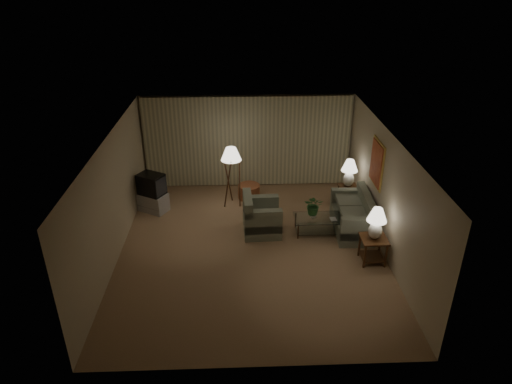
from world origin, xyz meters
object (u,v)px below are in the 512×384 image
coffee_table (319,223)px  crt_tv (151,184)px  table_lamp_near (377,221)px  vase (313,215)px  tv_cabinet (153,202)px  floor_lamp (232,176)px  table_lamp_far (349,171)px  side_table_far (347,193)px  ottoman (249,191)px  side_table_near (373,245)px  armchair (262,218)px  sofa (352,217)px

coffee_table → crt_tv: (-4.22, 1.29, 0.50)m
table_lamp_near → vase: (-1.13, 1.25, -0.54)m
tv_cabinet → floor_lamp: floor_lamp is taller
table_lamp_far → tv_cabinet: table_lamp_far is taller
side_table_far → ottoman: bearing=167.9°
vase → side_table_near: bearing=-47.8°
crt_tv → ottoman: crt_tv is taller
table_lamp_far → crt_tv: size_ratio=0.95×
tv_cabinet → floor_lamp: 2.20m
armchair → vase: (1.23, -0.09, 0.10)m
side_table_far → tv_cabinet: (-5.20, -0.06, -0.15)m
sofa → table_lamp_near: bearing=8.8°
side_table_far → coffee_table: (-0.98, -1.35, -0.12)m
tv_cabinet → side_table_near: bearing=3.8°
floor_lamp → coffee_table: bearing=-36.0°
armchair → crt_tv: size_ratio=1.26×
side_table_far → table_lamp_near: table_lamp_near is taller
armchair → floor_lamp: floor_lamp is taller
table_lamp_near → armchair: bearing=150.4°
armchair → table_lamp_near: size_ratio=1.36×
tv_cabinet → crt_tv: size_ratio=1.10×
sofa → floor_lamp: floor_lamp is taller
coffee_table → tv_cabinet: (-4.22, 1.29, -0.03)m
crt_tv → floor_lamp: 2.11m
side_table_near → crt_tv: bearing=154.0°
table_lamp_near → ottoman: size_ratio=1.22×
coffee_table → floor_lamp: (-2.12, 1.54, 0.59)m
side_table_far → coffee_table: bearing=-126.1°
armchair → side_table_near: armchair is taller
side_table_near → table_lamp_near: bearing=0.0°
ottoman → vase: vase is taller
floor_lamp → table_lamp_far: bearing=-3.5°
armchair → coffee_table: bearing=-95.9°
side_table_far → table_lamp_far: table_lamp_far is taller
table_lamp_near → coffee_table: (-0.98, 1.25, -0.76)m
table_lamp_far → sofa: bearing=-96.8°
tv_cabinet → vase: bearing=12.3°
sofa → side_table_near: size_ratio=2.91×
sofa → table_lamp_far: size_ratio=2.32×
sofa → ottoman: bearing=-123.7°
side_table_near → crt_tv: 5.80m
ottoman → table_lamp_near: bearing=-50.2°
tv_cabinet → sofa: bearing=16.6°
coffee_table → floor_lamp: size_ratio=0.73×
coffee_table → ottoman: coffee_table is taller
coffee_table → table_lamp_far: bearing=53.9°
table_lamp_far → ottoman: bearing=167.9°
floor_lamp → vase: size_ratio=10.43×
armchair → crt_tv: (-2.83, 1.20, 0.38)m
side_table_far → sofa: bearing=-96.8°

